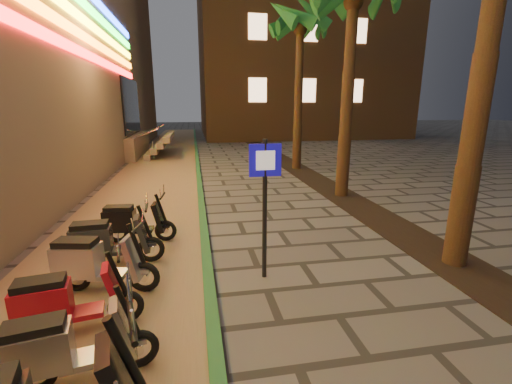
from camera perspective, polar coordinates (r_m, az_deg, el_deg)
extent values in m
plane|color=#474442|center=(4.30, 7.17, -27.14)|extent=(120.00, 120.00, 0.00)
cube|color=#8C7251|center=(13.45, -16.72, 1.46)|extent=(3.40, 60.00, 0.01)
cube|color=#24612F|center=(13.35, -9.47, 1.98)|extent=(0.18, 60.00, 0.10)
cube|color=black|center=(9.72, 18.79, -3.46)|extent=(1.20, 40.00, 0.02)
cube|color=black|center=(21.33, -20.05, 13.28)|extent=(0.08, 5.00, 3.00)
cube|color=gray|center=(21.87, -24.89, 7.04)|extent=(5.00, 6.00, 1.20)
cube|color=#FF1414|center=(9.82, -33.06, 21.84)|extent=(0.06, 26.00, 0.28)
cube|color=orange|center=(9.93, -33.53, 24.94)|extent=(0.06, 26.00, 0.28)
cube|color=gray|center=(21.37, -16.93, 6.38)|extent=(0.35, 5.00, 0.30)
cube|color=gray|center=(21.30, -16.05, 7.23)|extent=(0.35, 5.00, 0.30)
cube|color=gray|center=(21.24, -15.16, 8.09)|extent=(0.35, 5.00, 0.30)
cube|color=gray|center=(21.18, -14.25, 8.94)|extent=(0.35, 5.00, 0.30)
cylinder|color=silver|center=(19.34, -19.00, 8.75)|extent=(2.09, 0.06, 0.81)
cylinder|color=silver|center=(23.29, -17.58, 9.66)|extent=(2.09, 0.06, 0.81)
cube|color=brown|center=(37.73, 6.28, 28.97)|extent=(18.00, 16.00, 25.00)
cube|color=#F8C088|center=(27.52, 0.27, 16.63)|extent=(1.40, 0.06, 1.80)
cube|color=#F8C088|center=(28.53, 8.53, 16.40)|extent=(1.40, 0.06, 1.80)
cube|color=#F8C088|center=(30.04, 16.07, 15.90)|extent=(1.40, 0.06, 1.80)
cube|color=#F8C088|center=(28.08, 0.29, 25.85)|extent=(1.40, 0.06, 1.80)
cube|color=#F8C088|center=(29.06, 8.89, 25.29)|extent=(1.40, 0.06, 1.80)
cube|color=#F8C088|center=(30.54, 16.70, 24.34)|extent=(1.40, 0.06, 1.80)
cylinder|color=#472D19|center=(6.87, 32.91, 11.10)|extent=(0.40, 0.40, 5.45)
cylinder|color=#472D19|center=(11.08, 14.91, 13.83)|extent=(0.40, 0.40, 5.70)
sphere|color=#472D19|center=(11.45, 15.93, 28.22)|extent=(0.56, 0.56, 0.56)
cylinder|color=#472D19|center=(15.76, 7.05, 14.62)|extent=(0.40, 0.40, 5.95)
sphere|color=#472D19|center=(16.07, 7.41, 25.28)|extent=(0.56, 0.56, 0.56)
cone|color=#19501D|center=(16.44, 10.76, 26.52)|extent=(0.60, 1.93, 1.52)
cone|color=#19501D|center=(16.89, 9.26, 26.24)|extent=(1.70, 1.86, 1.52)
cone|color=#19501D|center=(17.02, 7.03, 26.22)|extent=(2.00, 0.93, 1.52)
cone|color=#19501D|center=(16.76, 4.97, 26.46)|extent=(1.97, 1.48, 1.52)
cone|color=#19501D|center=(16.23, 3.96, 26.88)|extent=(1.22, 2.02, 1.52)
cone|color=#19501D|center=(15.65, 4.57, 27.35)|extent=(1.22, 2.02, 1.52)
cone|color=#19501D|center=(15.32, 6.66, 27.60)|extent=(1.97, 1.48, 1.52)
cone|color=#19501D|center=(15.40, 9.18, 27.45)|extent=(2.00, 0.93, 1.52)
cone|color=#19501D|center=(15.84, 10.79, 27.00)|extent=(1.70, 1.86, 1.52)
cylinder|color=black|center=(5.56, 1.45, -3.23)|extent=(0.07, 0.07, 2.33)
cube|color=#130CA3|center=(5.35, 1.55, 5.32)|extent=(0.51, 0.03, 0.51)
cube|color=white|center=(5.33, 1.61, 5.28)|extent=(0.30, 0.02, 0.30)
cylinder|color=black|center=(3.15, -20.54, -24.72)|extent=(0.32, 0.15, 0.83)
cylinder|color=black|center=(2.95, -20.03, -19.14)|extent=(0.19, 0.64, 0.05)
torus|color=black|center=(4.46, -33.14, -24.09)|extent=(0.47, 0.18, 0.46)
cylinder|color=silver|center=(4.46, -33.14, -24.09)|extent=(0.14, 0.11, 0.12)
torus|color=black|center=(4.34, -19.08, -23.50)|extent=(0.47, 0.18, 0.46)
cylinder|color=silver|center=(4.34, -19.08, -23.50)|extent=(0.14, 0.11, 0.12)
cube|color=gray|center=(4.35, -26.37, -23.59)|extent=(0.54, 0.39, 0.07)
cube|color=gray|center=(4.30, -32.64, -21.34)|extent=(0.67, 0.45, 0.44)
cube|color=black|center=(4.16, -33.14, -18.41)|extent=(0.59, 0.39, 0.11)
cube|color=gray|center=(4.17, -21.25, -20.34)|extent=(0.30, 0.39, 0.62)
cylinder|color=black|center=(4.07, -20.56, -18.20)|extent=(0.25, 0.11, 0.66)
cylinder|color=black|center=(3.93, -20.27, -14.63)|extent=(0.14, 0.51, 0.04)
cube|color=gray|center=(4.28, -19.20, -22.36)|extent=(0.22, 0.16, 0.05)
torus|color=black|center=(5.24, -32.44, -17.93)|extent=(0.48, 0.17, 0.47)
cylinder|color=silver|center=(5.24, -32.44, -17.93)|extent=(0.14, 0.11, 0.13)
torus|color=black|center=(5.10, -20.84, -17.44)|extent=(0.48, 0.17, 0.47)
cylinder|color=silver|center=(5.10, -20.84, -17.44)|extent=(0.14, 0.11, 0.13)
cube|color=maroon|center=(5.13, -26.86, -17.44)|extent=(0.54, 0.39, 0.07)
cube|color=maroon|center=(5.10, -32.02, -15.41)|extent=(0.68, 0.45, 0.45)
cube|color=black|center=(4.99, -32.42, -12.78)|extent=(0.60, 0.38, 0.11)
cube|color=maroon|center=(4.96, -22.66, -14.52)|extent=(0.30, 0.40, 0.63)
cylinder|color=black|center=(4.88, -22.11, -12.60)|extent=(0.25, 0.10, 0.67)
cylinder|color=black|center=(4.76, -21.88, -9.45)|extent=(0.13, 0.52, 0.04)
cube|color=maroon|center=(5.05, -20.95, -16.39)|extent=(0.22, 0.16, 0.05)
torus|color=black|center=(6.16, -27.91, -12.33)|extent=(0.51, 0.19, 0.50)
cylinder|color=silver|center=(6.16, -27.91, -12.33)|extent=(0.15, 0.12, 0.13)
torus|color=black|center=(5.74, -18.15, -13.29)|extent=(0.51, 0.19, 0.50)
cylinder|color=silver|center=(5.74, -18.15, -13.29)|extent=(0.15, 0.12, 0.13)
cube|color=#B9B8BC|center=(5.92, -23.34, -12.49)|extent=(0.58, 0.42, 0.08)
cube|color=#B9B8BC|center=(6.02, -27.57, -10.01)|extent=(0.73, 0.49, 0.48)
cube|color=black|center=(5.91, -27.88, -7.52)|extent=(0.65, 0.42, 0.12)
cube|color=#B9B8BC|center=(5.65, -19.72, -10.22)|extent=(0.33, 0.43, 0.68)
cylinder|color=black|center=(5.55, -19.23, -8.44)|extent=(0.27, 0.12, 0.71)
cylinder|color=black|center=(5.42, -19.01, -5.46)|extent=(0.15, 0.56, 0.04)
cube|color=#B9B8BC|center=(5.69, -18.24, -12.25)|extent=(0.23, 0.17, 0.06)
torus|color=black|center=(6.86, -26.11, -9.45)|extent=(0.50, 0.13, 0.49)
cylinder|color=silver|center=(6.86, -26.11, -9.45)|extent=(0.14, 0.10, 0.13)
torus|color=black|center=(6.71, -17.08, -9.11)|extent=(0.50, 0.13, 0.49)
cylinder|color=silver|center=(6.71, -17.08, -9.11)|extent=(0.14, 0.10, 0.13)
cube|color=#242629|center=(6.75, -21.75, -9.02)|extent=(0.54, 0.36, 0.08)
cube|color=#242629|center=(6.75, -25.73, -7.28)|extent=(0.69, 0.41, 0.48)
cube|color=black|center=(6.66, -25.98, -5.06)|extent=(0.61, 0.35, 0.11)
cube|color=#242629|center=(6.60, -18.44, -6.58)|extent=(0.28, 0.40, 0.67)
cylinder|color=black|center=(6.54, -17.99, -4.99)|extent=(0.26, 0.08, 0.70)
cylinder|color=black|center=(6.44, -17.77, -2.41)|extent=(0.08, 0.55, 0.04)
cube|color=#242629|center=(6.67, -17.15, -8.21)|extent=(0.22, 0.15, 0.06)
torus|color=black|center=(7.86, -22.10, -6.20)|extent=(0.47, 0.13, 0.47)
cylinder|color=silver|center=(7.86, -22.10, -6.20)|extent=(0.13, 0.10, 0.13)
torus|color=black|center=(7.63, -14.83, -6.22)|extent=(0.47, 0.13, 0.47)
cylinder|color=silver|center=(7.63, -14.83, -6.22)|extent=(0.13, 0.10, 0.13)
cube|color=black|center=(7.72, -18.60, -5.98)|extent=(0.52, 0.35, 0.07)
cube|color=black|center=(7.75, -21.77, -4.41)|extent=(0.65, 0.39, 0.45)
cube|color=black|center=(7.68, -21.94, -2.57)|extent=(0.58, 0.33, 0.11)
cube|color=black|center=(7.55, -15.91, -4.06)|extent=(0.27, 0.38, 0.63)
cylinder|color=black|center=(7.49, -15.53, -2.75)|extent=(0.25, 0.08, 0.66)
cylinder|color=black|center=(7.40, -15.34, -0.62)|extent=(0.08, 0.52, 0.04)
cube|color=black|center=(7.59, -14.88, -5.46)|extent=(0.21, 0.14, 0.05)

